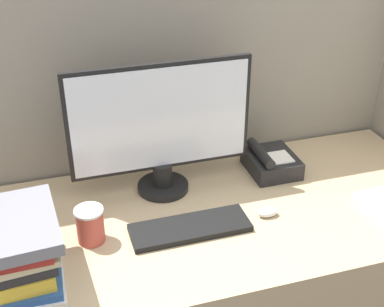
# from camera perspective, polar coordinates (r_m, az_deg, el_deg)

# --- Properties ---
(cubicle_panel_rear) EXTENTS (2.07, 0.04, 1.64)m
(cubicle_panel_rear) POSITION_cam_1_polar(r_m,az_deg,el_deg) (2.06, -1.41, 1.70)
(cubicle_panel_rear) COLOR gray
(cubicle_panel_rear) RESTS_ON ground_plane
(desk) EXTENTS (1.67, 0.74, 0.75)m
(desk) POSITION_cam_1_polar(r_m,az_deg,el_deg) (2.01, 2.04, -14.98)
(desk) COLOR tan
(desk) RESTS_ON ground_plane
(monitor) EXTENTS (0.62, 0.18, 0.46)m
(monitor) POSITION_cam_1_polar(r_m,az_deg,el_deg) (1.77, -3.33, 2.67)
(monitor) COLOR black
(monitor) RESTS_ON desk
(keyboard) EXTENTS (0.38, 0.13, 0.02)m
(keyboard) POSITION_cam_1_polar(r_m,az_deg,el_deg) (1.69, -0.21, -7.93)
(keyboard) COLOR black
(keyboard) RESTS_ON desk
(mouse) EXTENTS (0.07, 0.04, 0.03)m
(mouse) POSITION_cam_1_polar(r_m,az_deg,el_deg) (1.76, 8.11, -6.21)
(mouse) COLOR silver
(mouse) RESTS_ON desk
(coffee_cup) EXTENTS (0.09, 0.09, 0.11)m
(coffee_cup) POSITION_cam_1_polar(r_m,az_deg,el_deg) (1.65, -10.81, -7.51)
(coffee_cup) COLOR #BF4C3F
(coffee_cup) RESTS_ON desk
(book_stack) EXTENTS (0.25, 0.31, 0.20)m
(book_stack) POSITION_cam_1_polar(r_m,az_deg,el_deg) (1.53, -18.05, -9.83)
(book_stack) COLOR silver
(book_stack) RESTS_ON desk
(desk_telephone) EXTENTS (0.17, 0.20, 0.10)m
(desk_telephone) POSITION_cam_1_polar(r_m,az_deg,el_deg) (1.99, 8.38, -0.91)
(desk_telephone) COLOR black
(desk_telephone) RESTS_ON desk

